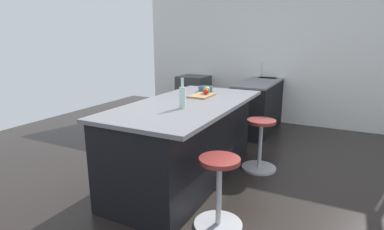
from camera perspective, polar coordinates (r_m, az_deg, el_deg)
The scene contains 12 objects.
ground_plane at distance 3.76m, azimuth 0.86°, elevation -12.01°, with size 8.20×8.20×0.00m, color black.
interior_partition_left at distance 6.36m, azimuth 13.82°, elevation 12.25°, with size 0.12×5.29×2.97m.
sink_cabinet at distance 6.12m, azimuth 13.28°, elevation 2.48°, with size 2.37×0.60×1.18m.
oven_range at distance 6.64m, azimuth 0.32°, elevation 3.59°, with size 0.60×0.61×0.87m.
kitchen_island at distance 3.59m, azimuth -1.39°, elevation -4.93°, with size 2.22×1.09×0.96m.
stool_by_window at distance 4.03m, azimuth 12.60°, elevation -5.71°, with size 0.44×0.44×0.66m.
stool_middle at distance 2.80m, azimuth 5.02°, elevation -14.68°, with size 0.44×0.44×0.66m.
cutting_board at distance 3.80m, azimuth 1.84°, elevation 3.66°, with size 0.36×0.24×0.02m, color olive.
apple_green at distance 3.89m, azimuth 2.76°, elevation 4.73°, with size 0.09×0.09×0.09m, color #609E2D.
apple_red at distance 3.82m, azimuth 2.61°, elevation 4.42°, with size 0.07×0.07×0.07m, color red.
water_bottle at distance 3.13m, azimuth -1.78°, elevation 3.47°, with size 0.06×0.06×0.31m.
fruit_bowl at distance 4.13m, azimuth 2.53°, elevation 4.95°, with size 0.19×0.19×0.07m.
Camera 1 is at (3.03, 1.48, 1.67)m, focal length 28.54 mm.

